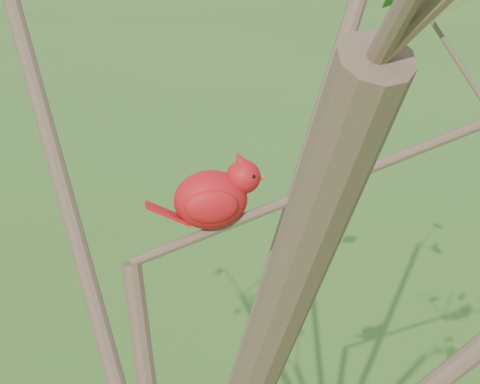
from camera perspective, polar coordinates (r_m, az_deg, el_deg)
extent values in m
ellipsoid|color=#B8100F|center=(1.23, -2.28, -0.60)|extent=(0.13, 0.11, 0.10)
sphere|color=#B8100F|center=(1.23, 0.27, 1.18)|extent=(0.06, 0.06, 0.06)
cone|color=#B8100F|center=(1.22, 0.05, 2.45)|extent=(0.04, 0.03, 0.04)
cone|color=#D85914|center=(1.23, 1.58, 1.15)|extent=(0.03, 0.02, 0.02)
ellipsoid|color=black|center=(1.23, 1.14, 1.07)|extent=(0.02, 0.03, 0.03)
cube|color=#B8100F|center=(1.23, -5.60, -1.69)|extent=(0.08, 0.04, 0.04)
ellipsoid|color=#B8100F|center=(1.26, -2.79, 0.12)|extent=(0.09, 0.03, 0.06)
ellipsoid|color=#B8100F|center=(1.19, -2.20, -1.14)|extent=(0.09, 0.03, 0.06)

